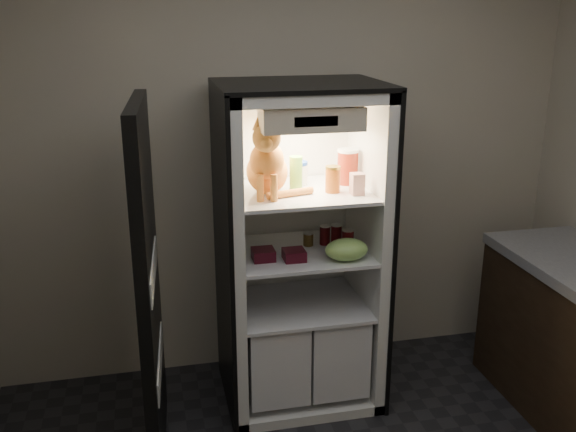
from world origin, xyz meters
name	(u,v)px	position (x,y,z in m)	size (l,w,h in m)	color
room_shell	(394,199)	(0.00, 0.00, 1.62)	(3.60, 3.60, 3.60)	white
refrigerator	(298,270)	(0.00, 1.38, 0.79)	(0.90, 0.72, 1.88)	white
fridge_door	(149,291)	(-0.85, 1.00, 0.91)	(0.11, 0.87, 1.85)	black
tabby_cat	(267,165)	(-0.20, 1.28, 1.46)	(0.37, 0.43, 0.44)	#D2641B
parmesan_shaker	(296,173)	(-0.02, 1.35, 1.38)	(0.07, 0.07, 0.19)	green
mayo_tub	(299,173)	(0.02, 1.44, 1.36)	(0.10, 0.10, 0.13)	white
salsa_jar	(333,179)	(0.16, 1.25, 1.36)	(0.08, 0.08, 0.15)	maroon
pepper_jar	(348,167)	(0.29, 1.40, 1.39)	(0.12, 0.12, 0.20)	#A62E16
cream_carton	(357,184)	(0.27, 1.18, 1.35)	(0.07, 0.07, 0.12)	white
soda_can_a	(325,235)	(0.16, 1.38, 1.00)	(0.06, 0.06, 0.11)	black
soda_can_b	(336,235)	(0.22, 1.37, 1.00)	(0.06, 0.06, 0.12)	black
soda_can_c	(348,240)	(0.25, 1.25, 1.00)	(0.07, 0.07, 0.12)	black
condiment_jar	(308,239)	(0.06, 1.38, 0.98)	(0.06, 0.06, 0.08)	brown
grape_bag	(347,249)	(0.21, 1.12, 1.00)	(0.24, 0.17, 0.12)	#93C85D
berry_box_left	(263,254)	(-0.23, 1.22, 0.97)	(0.12, 0.12, 0.06)	#500D1A
berry_box_right	(294,255)	(-0.07, 1.18, 0.97)	(0.12, 0.12, 0.06)	#500D1A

